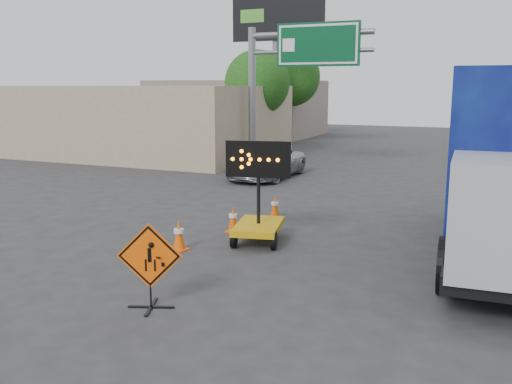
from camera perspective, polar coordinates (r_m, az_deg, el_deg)
The scene contains 13 objects.
ground at distance 10.49m, azimuth -9.19°, elevation -12.22°, with size 100.00×100.00×0.00m, color #2D2D30.
storefront_left_near at distance 34.15m, azimuth -10.58°, elevation 7.03°, with size 14.00×10.00×4.00m, color tan.
storefront_left_far at distance 46.75m, azimuth -1.74°, elevation 8.38°, with size 12.00×10.00×4.40m, color gray.
highway_gantry at distance 27.80m, azimuth 3.53°, elevation 12.73°, with size 6.18×0.38×6.90m.
billboard at distance 36.73m, azimuth 2.17°, elevation 15.80°, with size 6.10×0.54×9.85m.
tree_left_near at distance 32.88m, azimuth 0.13°, elevation 10.85°, with size 3.71×3.71×6.03m.
tree_left_far at distance 40.67m, azimuth 3.50°, elevation 11.40°, with size 4.10×4.10×6.66m.
construction_sign at distance 10.63m, azimuth -10.59°, elevation -7.07°, with size 1.14×0.82×1.61m.
arrow_board at distance 14.86m, azimuth 0.25°, elevation -2.77°, with size 1.65×2.07×2.66m.
pickup_truck at distance 25.22m, azimuth 1.03°, elevation 2.96°, with size 2.24×4.86×1.35m, color #B9BCC1.
cone_a at distance 14.30m, azimuth -7.71°, elevation -4.29°, with size 0.45×0.45×0.78m.
cone_b at distance 15.95m, azimuth -2.30°, elevation -2.72°, with size 0.39×0.39×0.73m.
cone_c at distance 17.69m, azimuth 1.90°, elevation -1.45°, with size 0.44×0.44×0.69m.
Camera 1 is at (5.40, -8.03, 4.05)m, focal length 40.00 mm.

